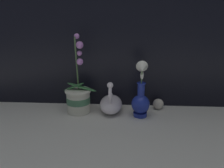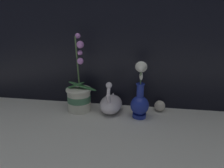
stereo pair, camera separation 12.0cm
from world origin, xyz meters
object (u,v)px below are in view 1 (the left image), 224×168
orchid_potted_plant (78,97)px  swan_figurine (111,103)px  glass_sphere (158,104)px  blue_vase (141,99)px

orchid_potted_plant → swan_figurine: (0.18, 0.01, -0.04)m
swan_figurine → glass_sphere: bearing=10.6°
orchid_potted_plant → swan_figurine: bearing=4.0°
swan_figurine → glass_sphere: (0.28, 0.05, -0.02)m
orchid_potted_plant → glass_sphere: size_ratio=7.00×
glass_sphere → swan_figurine: bearing=-169.4°
blue_vase → glass_sphere: size_ratio=4.91×
blue_vase → swan_figurine: bearing=162.2°
orchid_potted_plant → blue_vase: 0.35m
orchid_potted_plant → blue_vase: bearing=-6.5°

